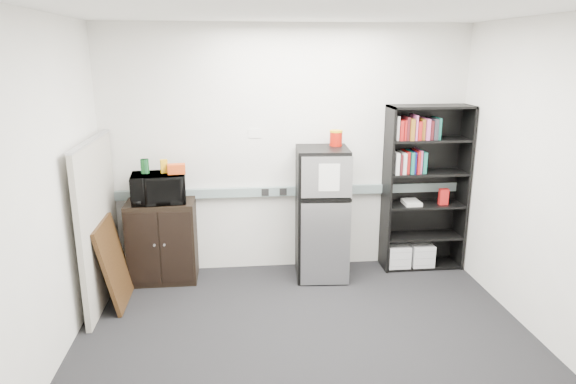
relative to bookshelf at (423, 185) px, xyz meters
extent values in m
plane|color=black|center=(-1.51, -1.57, -0.97)|extent=(4.00, 4.00, 0.00)
cube|color=silver|center=(-1.51, 0.18, 0.38)|extent=(4.00, 0.02, 2.70)
cube|color=silver|center=(0.49, -1.57, 0.38)|extent=(0.02, 3.50, 2.70)
cube|color=silver|center=(-3.51, -1.57, 0.38)|extent=(0.02, 3.50, 2.70)
cube|color=white|center=(-1.51, -1.57, 1.73)|extent=(4.00, 3.50, 0.02)
cube|color=gray|center=(-1.51, 0.15, -0.07)|extent=(3.92, 0.05, 0.10)
cube|color=white|center=(-1.86, 0.18, 0.58)|extent=(0.14, 0.00, 0.10)
cube|color=black|center=(-0.41, -0.01, -0.05)|extent=(0.02, 0.34, 1.85)
cube|color=black|center=(0.46, -0.01, -0.05)|extent=(0.02, 0.34, 1.85)
cube|color=black|center=(0.02, 0.16, -0.05)|extent=(0.90, 0.02, 1.85)
cube|color=black|center=(0.02, -0.01, 0.87)|extent=(0.90, 0.34, 0.02)
cube|color=black|center=(0.02, -0.01, -0.95)|extent=(0.85, 0.32, 0.03)
cube|color=black|center=(0.02, -0.01, -0.60)|extent=(0.85, 0.32, 0.03)
cube|color=black|center=(0.02, -0.01, -0.23)|extent=(0.85, 0.32, 0.02)
cube|color=black|center=(0.02, -0.01, 0.14)|extent=(0.85, 0.32, 0.02)
cube|color=black|center=(0.02, -0.01, 0.51)|extent=(0.85, 0.32, 0.02)
cube|color=silver|center=(-0.26, -0.02, -0.81)|extent=(0.25, 0.30, 0.25)
cube|color=silver|center=(0.02, -0.02, -0.81)|extent=(0.25, 0.30, 0.25)
cube|color=gray|center=(-3.41, -0.49, -0.17)|extent=(0.05, 1.30, 1.60)
cube|color=#B2B2B7|center=(-3.41, -0.49, 0.64)|extent=(0.06, 1.30, 0.02)
cube|color=black|center=(-2.88, -0.06, -0.53)|extent=(0.71, 0.44, 0.89)
cube|color=black|center=(-3.05, -0.29, -0.53)|extent=(0.33, 0.01, 0.78)
cube|color=black|center=(-2.71, -0.29, -0.53)|extent=(0.33, 0.01, 0.78)
cylinder|color=#B2B2B7|center=(-2.93, -0.30, -0.48)|extent=(0.02, 0.02, 0.02)
cylinder|color=#B2B2B7|center=(-2.83, -0.30, -0.48)|extent=(0.02, 0.02, 0.02)
imported|color=black|center=(-2.88, -0.08, 0.06)|extent=(0.58, 0.42, 0.30)
cube|color=#1B6131|center=(-3.01, -0.05, 0.29)|extent=(0.08, 0.07, 0.15)
cube|color=#0D3B15|center=(-3.01, -0.05, 0.29)|extent=(0.08, 0.07, 0.15)
cube|color=gold|center=(-2.81, -0.05, 0.29)|extent=(0.08, 0.07, 0.14)
cube|color=#DF4916|center=(-2.68, -0.10, 0.27)|extent=(0.19, 0.12, 0.10)
cube|color=black|center=(-1.17, -0.14, -0.26)|extent=(0.57, 0.57, 1.41)
cube|color=#AAAAAF|center=(-1.17, -0.42, 0.22)|extent=(0.52, 0.05, 0.42)
cube|color=#AAAAAF|center=(-1.17, -0.42, -0.51)|extent=(0.52, 0.05, 0.91)
cube|color=black|center=(-1.17, -0.43, -0.02)|extent=(0.51, 0.04, 0.03)
cube|color=white|center=(-1.15, -0.43, 0.22)|extent=(0.21, 0.02, 0.28)
cube|color=black|center=(-1.17, -0.14, 0.45)|extent=(0.57, 0.57, 0.02)
cylinder|color=#A71307|center=(-1.00, -0.02, 0.55)|extent=(0.13, 0.13, 0.17)
cylinder|color=gold|center=(-1.00, -0.02, 0.64)|extent=(0.14, 0.14, 0.02)
cube|color=#311B0D|center=(-3.28, -0.56, -0.55)|extent=(0.21, 0.66, 0.84)
cube|color=beige|center=(-3.26, -0.56, -0.55)|extent=(0.16, 0.56, 0.71)
camera|label=1|loc=(-2.08, -5.34, 1.44)|focal=32.00mm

